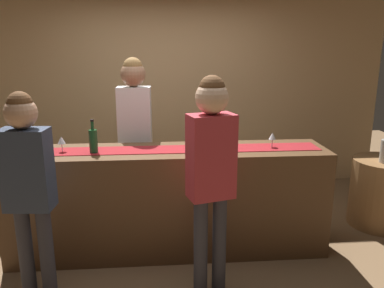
{
  "coord_description": "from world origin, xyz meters",
  "views": [
    {
      "loc": [
        -0.07,
        -3.44,
        1.94
      ],
      "look_at": [
        0.22,
        0.0,
        1.05
      ],
      "focal_mm": 36.39,
      "sensor_mm": 36.0,
      "label": 1
    }
  ],
  "objects_px": {
    "wine_bottle_green": "(93,141)",
    "wine_bottle_amber": "(224,138)",
    "wine_glass_near_customer": "(272,137)",
    "customer_browsing": "(28,178)",
    "bartender": "(135,123)",
    "round_side_table": "(382,192)",
    "customer_sipping": "(211,164)",
    "wine_glass_mid_counter": "(62,141)"
  },
  "relations": [
    {
      "from": "bartender",
      "to": "customer_browsing",
      "type": "relative_size",
      "value": 1.12
    },
    {
      "from": "wine_bottle_green",
      "to": "wine_glass_near_customer",
      "type": "bearing_deg",
      "value": 1.74
    },
    {
      "from": "wine_bottle_amber",
      "to": "customer_sipping",
      "type": "height_order",
      "value": "customer_sipping"
    },
    {
      "from": "bartender",
      "to": "customer_sipping",
      "type": "relative_size",
      "value": 1.05
    },
    {
      "from": "wine_bottle_green",
      "to": "wine_bottle_amber",
      "type": "xyz_separation_m",
      "value": [
        1.16,
        0.01,
        0.0
      ]
    },
    {
      "from": "customer_browsing",
      "to": "bartender",
      "type": "bearing_deg",
      "value": 65.71
    },
    {
      "from": "customer_sipping",
      "to": "round_side_table",
      "type": "xyz_separation_m",
      "value": [
        2.03,
        1.04,
        -0.71
      ]
    },
    {
      "from": "wine_glass_near_customer",
      "to": "round_side_table",
      "type": "relative_size",
      "value": 0.19
    },
    {
      "from": "bartender",
      "to": "wine_glass_near_customer",
      "type": "bearing_deg",
      "value": 159.01
    },
    {
      "from": "customer_browsing",
      "to": "customer_sipping",
      "type": "bearing_deg",
      "value": 4.51
    },
    {
      "from": "wine_bottle_green",
      "to": "customer_browsing",
      "type": "xyz_separation_m",
      "value": [
        -0.38,
        -0.62,
        -0.12
      ]
    },
    {
      "from": "wine_glass_near_customer",
      "to": "customer_browsing",
      "type": "xyz_separation_m",
      "value": [
        -2.0,
        -0.67,
        -0.11
      ]
    },
    {
      "from": "wine_glass_near_customer",
      "to": "customer_browsing",
      "type": "bearing_deg",
      "value": -161.53
    },
    {
      "from": "wine_glass_mid_counter",
      "to": "bartender",
      "type": "relative_size",
      "value": 0.08
    },
    {
      "from": "bartender",
      "to": "round_side_table",
      "type": "relative_size",
      "value": 2.45
    },
    {
      "from": "wine_bottle_amber",
      "to": "bartender",
      "type": "xyz_separation_m",
      "value": [
        -0.84,
        0.62,
        0.02
      ]
    },
    {
      "from": "wine_glass_near_customer",
      "to": "customer_sipping",
      "type": "height_order",
      "value": "customer_sipping"
    },
    {
      "from": "wine_bottle_green",
      "to": "wine_glass_mid_counter",
      "type": "xyz_separation_m",
      "value": [
        -0.29,
        0.05,
        -0.01
      ]
    },
    {
      "from": "wine_bottle_green",
      "to": "customer_sipping",
      "type": "xyz_separation_m",
      "value": [
        0.96,
        -0.63,
        -0.04
      ]
    },
    {
      "from": "wine_glass_near_customer",
      "to": "wine_glass_mid_counter",
      "type": "bearing_deg",
      "value": 179.87
    },
    {
      "from": "wine_bottle_green",
      "to": "round_side_table",
      "type": "height_order",
      "value": "wine_bottle_green"
    },
    {
      "from": "wine_bottle_amber",
      "to": "wine_glass_near_customer",
      "type": "xyz_separation_m",
      "value": [
        0.46,
        0.04,
        -0.01
      ]
    },
    {
      "from": "customer_sipping",
      "to": "customer_browsing",
      "type": "bearing_deg",
      "value": 163.84
    },
    {
      "from": "customer_sipping",
      "to": "round_side_table",
      "type": "bearing_deg",
      "value": 11.46
    },
    {
      "from": "wine_glass_near_customer",
      "to": "round_side_table",
      "type": "height_order",
      "value": "wine_glass_near_customer"
    },
    {
      "from": "wine_bottle_green",
      "to": "round_side_table",
      "type": "relative_size",
      "value": 0.41
    },
    {
      "from": "customer_browsing",
      "to": "round_side_table",
      "type": "xyz_separation_m",
      "value": [
        3.37,
        1.03,
        -0.63
      ]
    },
    {
      "from": "wine_bottle_amber",
      "to": "customer_browsing",
      "type": "relative_size",
      "value": 0.19
    },
    {
      "from": "wine_bottle_green",
      "to": "round_side_table",
      "type": "distance_m",
      "value": 3.12
    },
    {
      "from": "wine_glass_mid_counter",
      "to": "round_side_table",
      "type": "relative_size",
      "value": 0.19
    },
    {
      "from": "wine_bottle_amber",
      "to": "wine_glass_near_customer",
      "type": "relative_size",
      "value": 2.1
    },
    {
      "from": "bartender",
      "to": "customer_browsing",
      "type": "height_order",
      "value": "bartender"
    },
    {
      "from": "wine_bottle_amber",
      "to": "wine_glass_near_customer",
      "type": "bearing_deg",
      "value": 4.61
    },
    {
      "from": "customer_browsing",
      "to": "round_side_table",
      "type": "bearing_deg",
      "value": 21.99
    },
    {
      "from": "wine_bottle_green",
      "to": "wine_bottle_amber",
      "type": "distance_m",
      "value": 1.16
    },
    {
      "from": "wine_glass_near_customer",
      "to": "wine_glass_mid_counter",
      "type": "height_order",
      "value": "same"
    },
    {
      "from": "wine_glass_near_customer",
      "to": "wine_glass_mid_counter",
      "type": "relative_size",
      "value": 1.0
    },
    {
      "from": "wine_bottle_green",
      "to": "customer_sipping",
      "type": "relative_size",
      "value": 0.17
    },
    {
      "from": "customer_browsing",
      "to": "round_side_table",
      "type": "distance_m",
      "value": 3.58
    },
    {
      "from": "wine_bottle_amber",
      "to": "customer_sipping",
      "type": "bearing_deg",
      "value": -107.19
    },
    {
      "from": "wine_glass_near_customer",
      "to": "customer_browsing",
      "type": "distance_m",
      "value": 2.12
    },
    {
      "from": "customer_browsing",
      "to": "wine_glass_near_customer",
      "type": "bearing_deg",
      "value": 23.47
    }
  ]
}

